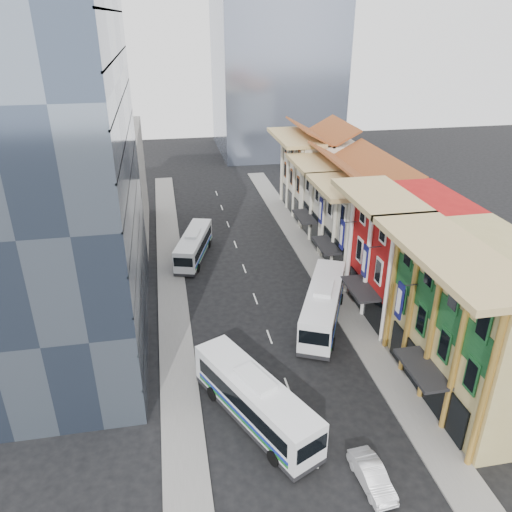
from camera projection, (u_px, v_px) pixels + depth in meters
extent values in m
plane|color=black|center=(317.00, 467.00, 32.60)|extent=(200.00, 200.00, 0.00)
cube|color=slate|center=(333.00, 290.00, 53.46)|extent=(3.00, 90.00, 0.15)
cube|color=slate|center=(173.00, 306.00, 50.61)|extent=(3.00, 90.00, 0.15)
cube|color=tan|center=(484.00, 326.00, 36.77)|extent=(8.00, 14.00, 12.00)
cube|color=#AB1413|center=(410.00, 257.00, 47.39)|extent=(8.00, 10.00, 12.00)
cube|color=beige|center=(370.00, 229.00, 56.23)|extent=(8.00, 9.00, 10.00)
cube|color=beige|center=(343.00, 202.00, 64.20)|extent=(8.00, 9.00, 10.00)
cube|color=beige|center=(319.00, 175.00, 73.28)|extent=(8.00, 12.00, 11.00)
cube|color=#3B485E|center=(55.00, 176.00, 40.06)|extent=(12.00, 26.00, 30.00)
cube|color=gray|center=(104.00, 185.00, 64.06)|extent=(10.00, 18.00, 14.00)
imported|color=silver|center=(372.00, 476.00, 31.15)|extent=(1.86, 4.39, 1.41)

